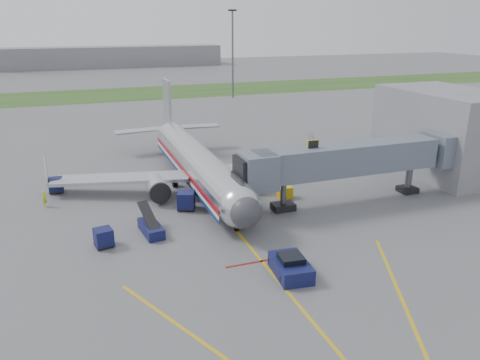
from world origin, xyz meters
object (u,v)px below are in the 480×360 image
object	(u,v)px
airliner	(197,163)
ramp_worker	(45,199)
pushback_tug	(291,267)
belt_loader	(151,228)

from	to	relation	value
airliner	ramp_worker	distance (m)	16.40
pushback_tug	belt_loader	distance (m)	13.63
airliner	pushback_tug	xyz separation A→B (m)	(1.20, -21.88, -1.98)
belt_loader	ramp_worker	distance (m)	13.43
airliner	belt_loader	world-z (taller)	airliner
belt_loader	pushback_tug	bearing A→B (deg)	-51.60
ramp_worker	belt_loader	bearing A→B (deg)	-97.91
airliner	ramp_worker	xyz separation A→B (m)	(-16.25, -1.22, -1.83)
airliner	pushback_tug	world-z (taller)	airliner
belt_loader	ramp_worker	world-z (taller)	belt_loader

